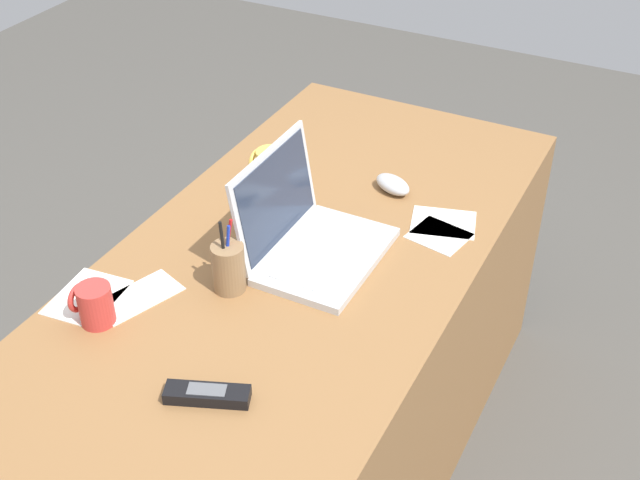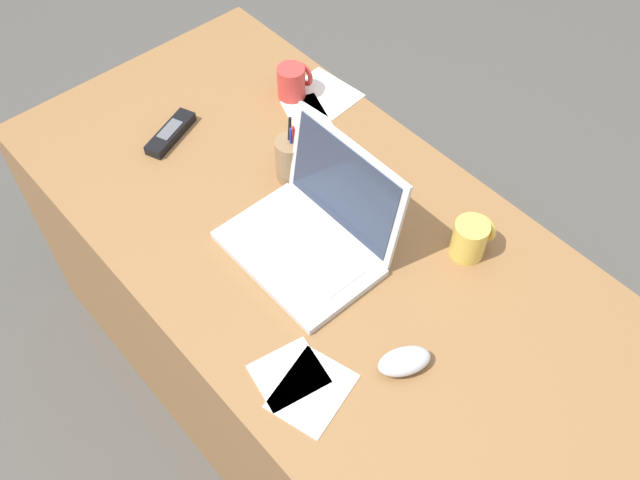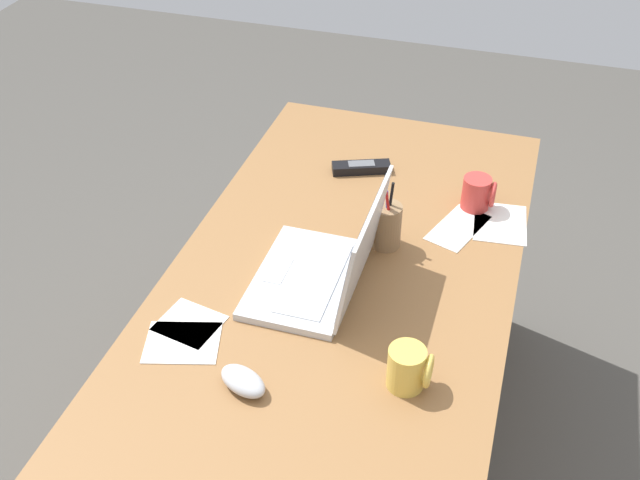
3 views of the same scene
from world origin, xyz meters
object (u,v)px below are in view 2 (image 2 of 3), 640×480
at_px(coffee_mug_tall, 471,238).
at_px(pen_holder, 291,159).
at_px(computer_mouse, 404,361).
at_px(cordless_phone, 171,133).
at_px(laptop, 313,230).
at_px(coffee_mug_white, 293,82).

bearing_deg(coffee_mug_tall, pen_holder, -161.34).
height_order(computer_mouse, coffee_mug_tall, coffee_mug_tall).
relative_size(computer_mouse, cordless_phone, 0.64).
xyz_separation_m(laptop, cordless_phone, (-0.48, -0.04, -0.04)).
bearing_deg(pen_holder, coffee_mug_white, 139.18).
height_order(computer_mouse, coffee_mug_white, coffee_mug_white).
distance_m(computer_mouse, coffee_mug_white, 0.80).
xyz_separation_m(computer_mouse, coffee_mug_white, (-0.73, 0.34, 0.02)).
bearing_deg(coffee_mug_tall, computer_mouse, -71.26).
bearing_deg(coffee_mug_white, computer_mouse, -25.11).
bearing_deg(pen_holder, laptop, -27.38).
height_order(coffee_mug_tall, pen_holder, pen_holder).
height_order(laptop, computer_mouse, laptop).
bearing_deg(laptop, computer_mouse, -10.65).
distance_m(coffee_mug_tall, pen_holder, 0.44).
bearing_deg(cordless_phone, pen_holder, 24.82).
distance_m(computer_mouse, pen_holder, 0.54).
xyz_separation_m(coffee_mug_tall, cordless_phone, (-0.71, -0.28, -0.03)).
relative_size(laptop, computer_mouse, 3.13).
relative_size(laptop, cordless_phone, 2.01).
xyz_separation_m(coffee_mug_white, cordless_phone, (-0.08, -0.32, -0.03)).
relative_size(coffee_mug_tall, cordless_phone, 0.56).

